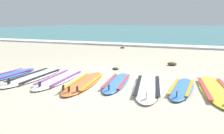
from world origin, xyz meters
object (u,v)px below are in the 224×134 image
Objects in this scene: surfboard_1 at (35,76)px; surfboard_6 at (182,88)px; surfboard_0 at (8,75)px; surfboard_4 at (117,82)px; surfboard_7 at (215,90)px; surfboard_5 at (148,86)px; surfboard_2 at (60,78)px; surfboard_3 at (84,82)px.

surfboard_1 is 1.28× the size of surfboard_6.
surfboard_0 is 3.05m from surfboard_4.
surfboard_5 is at bearing -168.67° from surfboard_7.
surfboard_2 is 3.01m from surfboard_6.
surfboard_5 is (2.27, 0.11, -0.00)m from surfboard_2.
surfboard_0 and surfboard_2 have the same top height.
surfboard_7 is (0.69, 0.16, -0.00)m from surfboard_6.
surfboard_6 is at bearing 8.89° from surfboard_3.
surfboard_0 is at bearing -172.23° from surfboard_4.
surfboard_7 is at bearing 5.21° from surfboard_4.
surfboard_1 is 3.04m from surfboard_5.
surfboard_7 is at bearing 5.55° from surfboard_1.
surfboard_6 and surfboard_7 have the same top height.
surfboard_4 and surfboard_7 have the same top height.
surfboard_1 is at bearing -177.20° from surfboard_5.
surfboard_7 is at bearing 11.33° from surfboard_5.
surfboard_3 is at bearing -171.62° from surfboard_5.
surfboard_4 is (1.49, 0.19, 0.00)m from surfboard_2.
surfboard_3 is (1.53, -0.07, 0.00)m from surfboard_1.
surfboard_4 is at bearing -174.79° from surfboard_7.
surfboard_3 is at bearing -2.75° from surfboard_1.
surfboard_0 and surfboard_6 have the same top height.
surfboard_2 is 2.27m from surfboard_5.
surfboard_3 is 0.90× the size of surfboard_7.
surfboard_5 is 1.45m from surfboard_7.
surfboard_6 is (2.24, 0.35, -0.00)m from surfboard_3.
surfboard_4 is 0.78m from surfboard_5.
surfboard_5 is at bearing -170.08° from surfboard_6.
surfboard_2 and surfboard_5 have the same top height.
surfboard_6 is at bearing 4.45° from surfboard_2.
surfboard_2 and surfboard_3 have the same top height.
surfboard_5 is 0.98× the size of surfboard_7.
surfboard_0 is 5.25m from surfboard_7.
surfboard_3 is 0.92× the size of surfboard_5.
surfboard_2 is 3.71m from surfboard_7.
surfboard_1 is 1.53m from surfboard_3.
surfboard_4 is (3.02, 0.41, -0.00)m from surfboard_0.
surfboard_1 is 0.98× the size of surfboard_5.
surfboard_2 is at bearing -173.96° from surfboard_7.
surfboard_2 is (0.77, 0.04, 0.00)m from surfboard_1.
surfboard_5 is (1.51, 0.22, -0.00)m from surfboard_3.
surfboard_4 is (0.73, 0.31, -0.00)m from surfboard_3.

